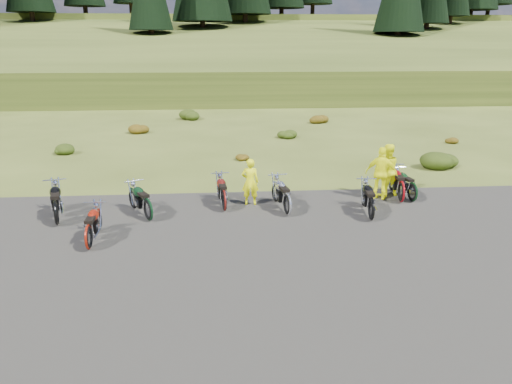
{
  "coord_description": "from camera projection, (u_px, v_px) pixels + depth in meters",
  "views": [
    {
      "loc": [
        -1.5,
        -13.59,
        5.39
      ],
      "look_at": [
        -0.37,
        0.62,
        1.04
      ],
      "focal_mm": 35.0,
      "sensor_mm": 36.0,
      "label": 1
    }
  ],
  "objects": [
    {
      "name": "motorcycle_2",
      "position": [
        149.0,
        221.0,
        15.51
      ],
      "size": [
        1.54,
        2.08,
        1.05
      ],
      "primitive_type": null,
      "rotation": [
        0.0,
        0.0,
        2.07
      ],
      "color": "black",
      "rests_on": "ground"
    },
    {
      "name": "shrub_5",
      "position": [
        286.0,
        133.0,
        28.57
      ],
      "size": [
        1.03,
        1.03,
        0.61
      ],
      "primitive_type": "ellipsoid",
      "color": "black",
      "rests_on": "ground"
    },
    {
      "name": "motorcycle_1",
      "position": [
        90.0,
        250.0,
        13.38
      ],
      "size": [
        0.67,
        1.93,
        1.0
      ],
      "primitive_type": null,
      "rotation": [
        0.0,
        0.0,
        1.59
      ],
      "color": "maroon",
      "rests_on": "ground"
    },
    {
      "name": "shrub_2",
      "position": [
        138.0,
        127.0,
        29.89
      ],
      "size": [
        1.3,
        1.3,
        0.77
      ],
      "primitive_type": "ellipsoid",
      "color": "#5D360B",
      "rests_on": "ground"
    },
    {
      "name": "motorcycle_3",
      "position": [
        287.0,
        216.0,
        15.98
      ],
      "size": [
        1.01,
        2.15,
        1.08
      ],
      "primitive_type": null,
      "rotation": [
        0.0,
        0.0,
        1.73
      ],
      "color": "silver",
      "rests_on": "ground"
    },
    {
      "name": "hill_slope",
      "position": [
        227.0,
        85.0,
        62.32
      ],
      "size": [
        300.0,
        45.97,
        9.37
      ],
      "primitive_type": null,
      "rotation": [
        0.14,
        0.0,
        0.0
      ],
      "color": "#314015",
      "rests_on": "ground"
    },
    {
      "name": "motorcycle_4",
      "position": [
        224.0,
        211.0,
        16.4
      ],
      "size": [
        0.86,
        2.02,
        1.03
      ],
      "primitive_type": null,
      "rotation": [
        0.0,
        0.0,
        1.68
      ],
      "color": "#55120E",
      "rests_on": "ground"
    },
    {
      "name": "shrub_8",
      "position": [
        449.0,
        139.0,
        27.26
      ],
      "size": [
        0.77,
        0.77,
        0.45
      ],
      "primitive_type": "ellipsoid",
      "color": "#5D360B",
      "rests_on": "ground"
    },
    {
      "name": "shrub_1",
      "position": [
        63.0,
        148.0,
        24.63
      ],
      "size": [
        1.03,
        1.03,
        0.61
      ],
      "primitive_type": "ellipsoid",
      "color": "black",
      "rests_on": "ground"
    },
    {
      "name": "person_right_b",
      "position": [
        381.0,
        174.0,
        17.36
      ],
      "size": [
        1.18,
        0.87,
        1.85
      ],
      "primitive_type": "imported",
      "rotation": [
        0.0,
        0.0,
        2.71
      ],
      "color": "#DFE30B",
      "rests_on": "ground"
    },
    {
      "name": "motorcycle_5",
      "position": [
        371.0,
        221.0,
        15.54
      ],
      "size": [
        0.91,
        2.09,
        1.06
      ],
      "primitive_type": null,
      "rotation": [
        0.0,
        0.0,
        1.45
      ],
      "color": "black",
      "rests_on": "ground"
    },
    {
      "name": "shrub_3",
      "position": [
        191.0,
        113.0,
        35.14
      ],
      "size": [
        1.56,
        1.56,
        0.92
      ],
      "primitive_type": "ellipsoid",
      "color": "black",
      "rests_on": "ground"
    },
    {
      "name": "gravel_pad",
      "position": [
        278.0,
        260.0,
        12.74
      ],
      "size": [
        20.0,
        12.0,
        0.04
      ],
      "primitive_type": "cube",
      "color": "black",
      "rests_on": "ground"
    },
    {
      "name": "ground",
      "position": [
        270.0,
        232.0,
        14.64
      ],
      "size": [
        300.0,
        300.0,
        0.0
      ],
      "primitive_type": "plane",
      "color": "#3F4A18",
      "rests_on": "ground"
    },
    {
      "name": "hill_plateau",
      "position": [
        221.0,
        64.0,
        119.54
      ],
      "size": [
        300.0,
        90.0,
        9.17
      ],
      "primitive_type": "cube",
      "color": "#314015",
      "rests_on": "ground"
    },
    {
      "name": "shrub_4",
      "position": [
        241.0,
        155.0,
        23.32
      ],
      "size": [
        0.77,
        0.77,
        0.45
      ],
      "primitive_type": "ellipsoid",
      "color": "#5D360B",
      "rests_on": "ground"
    },
    {
      "name": "person_middle",
      "position": [
        250.0,
        183.0,
        16.78
      ],
      "size": [
        0.61,
        0.42,
        1.6
      ],
      "primitive_type": "imported",
      "rotation": [
        0.0,
        0.0,
        3.08
      ],
      "color": "#DFE30B",
      "rests_on": "ground"
    },
    {
      "name": "shrub_6",
      "position": [
        318.0,
        117.0,
        33.82
      ],
      "size": [
        1.3,
        1.3,
        0.77
      ],
      "primitive_type": "ellipsoid",
      "color": "#5D360B",
      "rests_on": "ground"
    },
    {
      "name": "motorcycle_7",
      "position": [
        411.0,
        202.0,
        17.36
      ],
      "size": [
        0.91,
        1.96,
        0.99
      ],
      "primitive_type": null,
      "rotation": [
        0.0,
        0.0,
        1.72
      ],
      "color": "black",
      "rests_on": "ground"
    },
    {
      "name": "motorcycle_0",
      "position": [
        58.0,
        226.0,
        15.14
      ],
      "size": [
        1.27,
        2.29,
        1.14
      ],
      "primitive_type": null,
      "rotation": [
        0.0,
        0.0,
        1.84
      ],
      "color": "black",
      "rests_on": "ground"
    },
    {
      "name": "shrub_7",
      "position": [
        440.0,
        157.0,
        21.91
      ],
      "size": [
        1.56,
        1.56,
        0.92
      ],
      "primitive_type": "ellipsoid",
      "color": "black",
      "rests_on": "ground"
    },
    {
      "name": "person_right_a",
      "position": [
        386.0,
        171.0,
        17.77
      ],
      "size": [
        1.02,
        0.86,
        1.87
      ],
      "primitive_type": "imported",
      "rotation": [
        0.0,
        0.0,
        3.32
      ],
      "color": "#DFE30B",
      "rests_on": "ground"
    },
    {
      "name": "motorcycle_6",
      "position": [
        400.0,
        203.0,
        17.26
      ],
      "size": [
        0.91,
        2.16,
        1.1
      ],
      "primitive_type": null,
      "rotation": [
        0.0,
        0.0,
        1.47
      ],
      "color": "maroon",
      "rests_on": "ground"
    }
  ]
}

